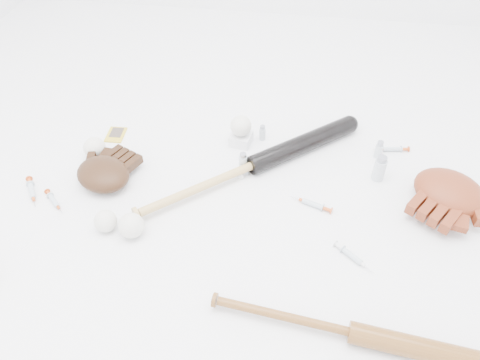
# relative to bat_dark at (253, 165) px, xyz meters

# --- Properties ---
(bat_dark) EXTENTS (0.77, 0.67, 0.07)m
(bat_dark) POSITION_rel_bat_dark_xyz_m (0.00, 0.00, 0.00)
(bat_dark) COLOR black
(bat_dark) RESTS_ON ground
(bat_wood) EXTENTS (0.80, 0.15, 0.06)m
(bat_wood) POSITION_rel_bat_dark_xyz_m (0.34, -0.60, -0.01)
(bat_wood) COLOR brown
(bat_wood) RESTS_ON ground
(glove_dark) EXTENTS (0.31, 0.31, 0.08)m
(glove_dark) POSITION_rel_bat_dark_xyz_m (-0.51, -0.13, 0.01)
(glove_dark) COLOR #311B0D
(glove_dark) RESTS_ON ground
(glove_tan) EXTENTS (0.39, 0.39, 0.10)m
(glove_tan) POSITION_rel_bat_dark_xyz_m (0.66, -0.05, 0.02)
(glove_tan) COLOR maroon
(glove_tan) RESTS_ON ground
(trading_card) EXTENTS (0.07, 0.10, 0.01)m
(trading_card) POSITION_rel_bat_dark_xyz_m (-0.56, 0.13, -0.03)
(trading_card) COLOR gold
(trading_card) RESTS_ON ground
(pedestal) EXTENTS (0.09, 0.09, 0.04)m
(pedestal) POSITION_rel_bat_dark_xyz_m (-0.07, 0.16, -0.01)
(pedestal) COLOR white
(pedestal) RESTS_ON ground
(baseball_on_pedestal) EXTENTS (0.08, 0.08, 0.08)m
(baseball_on_pedestal) POSITION_rel_bat_dark_xyz_m (-0.07, 0.16, 0.05)
(baseball_on_pedestal) COLOR silver
(baseball_on_pedestal) RESTS_ON pedestal
(baseball_left) EXTENTS (0.08, 0.08, 0.08)m
(baseball_left) POSITION_rel_bat_dark_xyz_m (-0.34, -0.34, 0.01)
(baseball_left) COLOR silver
(baseball_left) RESTS_ON ground
(baseball_upper) EXTENTS (0.08, 0.08, 0.08)m
(baseball_upper) POSITION_rel_bat_dark_xyz_m (-0.59, 0.00, 0.01)
(baseball_upper) COLOR silver
(baseball_upper) RESTS_ON ground
(baseball_mid) EXTENTS (0.07, 0.07, 0.07)m
(baseball_mid) POSITION_rel_bat_dark_xyz_m (-0.43, -0.33, 0.00)
(baseball_mid) COLOR silver
(baseball_mid) RESTS_ON ground
(syringe_0) EXTENTS (0.12, 0.12, 0.02)m
(syringe_0) POSITION_rel_bat_dark_xyz_m (-0.64, -0.25, -0.03)
(syringe_0) COLOR #ADBCC6
(syringe_0) RESTS_ON ground
(syringe_1) EXTENTS (0.16, 0.08, 0.02)m
(syringe_1) POSITION_rel_bat_dark_xyz_m (0.22, -0.14, -0.03)
(syringe_1) COLOR #ADBCC6
(syringe_1) RESTS_ON ground
(syringe_2) EXTENTS (0.09, 0.16, 0.02)m
(syringe_2) POSITION_rel_bat_dark_xyz_m (-0.01, 0.02, -0.03)
(syringe_2) COLOR #ADBCC6
(syringe_2) RESTS_ON ground
(syringe_3) EXTENTS (0.14, 0.12, 0.02)m
(syringe_3) POSITION_rel_bat_dark_xyz_m (0.34, -0.33, -0.03)
(syringe_3) COLOR #ADBCC6
(syringe_3) RESTS_ON ground
(syringe_4) EXTENTS (0.15, 0.05, 0.02)m
(syringe_4) POSITION_rel_bat_dark_xyz_m (0.51, 0.20, -0.03)
(syringe_4) COLOR #ADBCC6
(syringe_4) RESTS_ON ground
(syringe_5) EXTENTS (0.12, 0.15, 0.02)m
(syringe_5) POSITION_rel_bat_dark_xyz_m (-0.74, -0.22, -0.03)
(syringe_5) COLOR #ADBCC6
(syringe_5) RESTS_ON ground
(vial_0) EXTENTS (0.02, 0.02, 0.06)m
(vial_0) POSITION_rel_bat_dark_xyz_m (0.01, 0.19, -0.00)
(vial_0) COLOR silver
(vial_0) RESTS_ON ground
(vial_1) EXTENTS (0.03, 0.03, 0.07)m
(vial_1) POSITION_rel_bat_dark_xyz_m (0.45, 0.15, 0.00)
(vial_1) COLOR silver
(vial_1) RESTS_ON ground
(vial_2) EXTENTS (0.03, 0.03, 0.08)m
(vial_2) POSITION_rel_bat_dark_xyz_m (-0.04, 0.01, 0.00)
(vial_2) COLOR silver
(vial_2) RESTS_ON ground
(vial_3) EXTENTS (0.04, 0.04, 0.10)m
(vial_3) POSITION_rel_bat_dark_xyz_m (0.44, 0.03, 0.01)
(vial_3) COLOR silver
(vial_3) RESTS_ON ground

